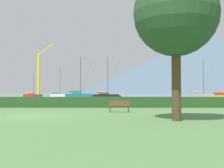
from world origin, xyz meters
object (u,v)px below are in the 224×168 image
Objects in this scene: sailboat_slip_1 at (202,95)px; sailboat_slip_7 at (32,95)px; park_tree at (179,9)px; sailboat_slip_2 at (59,95)px; dock_crane at (39,78)px; park_bench_near_path at (119,106)px; sailboat_slip_5 at (79,95)px; sailboat_slip_6 at (106,96)px; sailboat_slip_4 at (224,98)px.

sailboat_slip_7 is (-56.42, 16.07, -0.10)m from sailboat_slip_1.
sailboat_slip_2 is at bearing 105.77° from park_tree.
sailboat_slip_2 is at bearing 19.04° from dock_crane.
park_tree is at bearing -63.87° from park_bench_near_path.
sailboat_slip_5 is 1.31× the size of sailboat_slip_7.
sailboat_slip_1 is 6.91× the size of park_bench_near_path.
sailboat_slip_5 is at bearing -54.94° from sailboat_slip_7.
sailboat_slip_6 is at bearing 93.16° from park_bench_near_path.
dock_crane reaches higher than sailboat_slip_5.
dock_crane is (4.26, -7.12, 5.77)m from sailboat_slip_7.
sailboat_slip_2 is at bearing 117.77° from sailboat_slip_6.
sailboat_slip_6 is (8.33, -7.19, -0.07)m from sailboat_slip_5.
sailboat_slip_5 reaches higher than sailboat_slip_2.
park_bench_near_path is (19.30, -73.18, -0.03)m from sailboat_slip_2.
sailboat_slip_1 is at bearing -27.14° from sailboat_slip_7.
sailboat_slip_1 is 0.63× the size of dock_crane.
sailboat_slip_1 reaches higher than park_bench_near_path.
park_tree is (33.24, -85.00, 5.92)m from sailboat_slip_7.
sailboat_slip_7 is 5.49× the size of park_bench_near_path.
sailboat_slip_6 is (-21.95, 25.34, 0.10)m from sailboat_slip_4.
dock_crane is (-52.16, 8.94, 5.68)m from sailboat_slip_1.
dock_crane is at bearing -169.20° from sailboat_slip_2.
sailboat_slip_4 is 33.54m from park_bench_near_path.
sailboat_slip_4 is (38.75, -45.85, 0.02)m from sailboat_slip_2.
sailboat_slip_1 is 67.46m from park_bench_near_path.
sailboat_slip_5 reaches higher than park_bench_near_path.
sailboat_slip_4 is 70.82m from sailboat_slip_7.
sailboat_slip_7 is (-27.42, 25.44, -0.09)m from sailboat_slip_6.
park_bench_near_path is 0.09× the size of dock_crane.
sailboat_slip_5 is (-37.32, -2.18, 0.07)m from sailboat_slip_1.
dock_crane reaches higher than sailboat_slip_4.
sailboat_slip_6 reaches higher than sailboat_slip_2.
sailboat_slip_4 is at bearing -60.65° from sailboat_slip_6.
dock_crane is (-14.83, 11.12, 5.61)m from sailboat_slip_5.
sailboat_slip_6 is 37.40m from sailboat_slip_7.
park_tree is at bearing -130.40° from sailboat_slip_4.
sailboat_slip_6 reaches higher than park_tree.
sailboat_slip_5 is (-30.28, 32.53, 0.17)m from sailboat_slip_4.
park_bench_near_path is 0.18× the size of park_tree.
sailboat_slip_6 is 30.07m from dock_crane.
sailboat_slip_2 is (-45.80, 11.14, -0.12)m from sailboat_slip_1.
sailboat_slip_2 is 1.10× the size of sailboat_slip_7.
sailboat_slip_2 is 75.68m from park_bench_near_path.
sailboat_slip_6 is 1.21× the size of park_tree.
sailboat_slip_6 is 52.73m from park_bench_near_path.
sailboat_slip_4 is 0.73× the size of sailboat_slip_6.
sailboat_slip_5 reaches higher than sailboat_slip_6.
sailboat_slip_5 is at bearing 101.96° from park_tree.
sailboat_slip_5 is at bearing -65.77° from sailboat_slip_2.
park_tree is (14.14, -66.76, 5.76)m from sailboat_slip_5.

